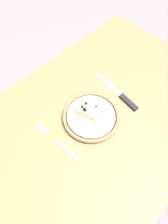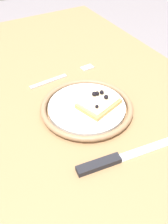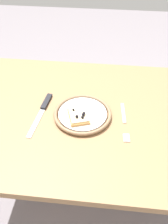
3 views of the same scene
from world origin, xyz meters
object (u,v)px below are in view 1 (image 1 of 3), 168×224
(plate, at_px, (91,116))
(dining_table, at_px, (89,134))
(pizza_slice_near, at_px, (89,108))
(fork, at_px, (57,142))
(knife, at_px, (123,97))

(plate, bearing_deg, dining_table, -146.00)
(pizza_slice_near, relative_size, fork, 0.54)
(dining_table, bearing_deg, fork, 165.92)
(knife, bearing_deg, pizza_slice_near, 159.58)
(plate, distance_m, fork, 0.16)
(pizza_slice_near, bearing_deg, plate, -115.50)
(dining_table, relative_size, plate, 5.42)
(dining_table, distance_m, plate, 0.11)
(plate, distance_m, knife, 0.16)
(knife, distance_m, fork, 0.32)
(plate, xyz_separation_m, knife, (0.16, -0.03, -0.00))
(plate, bearing_deg, knife, -10.41)
(plate, height_order, knife, plate)
(plate, height_order, fork, plate)
(dining_table, xyz_separation_m, knife, (0.18, -0.01, 0.10))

